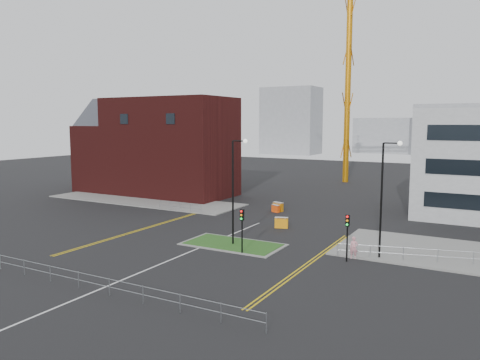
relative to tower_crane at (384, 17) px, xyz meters
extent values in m
plane|color=black|center=(-3.60, -55.40, -27.87)|extent=(200.00, 200.00, 0.00)
cube|color=slate|center=(-23.60, -33.40, -27.81)|extent=(28.00, 8.00, 0.12)
cube|color=slate|center=(-1.60, -47.40, -27.83)|extent=(8.60, 4.60, 0.08)
cube|color=#214517|center=(-1.60, -47.40, -27.81)|extent=(8.00, 4.00, 0.12)
cube|color=#441211|center=(-23.60, -27.40, -20.87)|extent=(18.00, 10.00, 14.00)
cube|color=black|center=(-27.60, -32.42, -16.86)|extent=(1.40, 0.10, 1.40)
cube|color=black|center=(-19.60, -32.42, -16.86)|extent=(1.40, 0.10, 1.40)
cube|color=#441211|center=(-35.60, -27.40, -22.87)|extent=(6.00, 10.00, 10.00)
cube|color=#2D3038|center=(-35.60, -27.40, -17.87)|extent=(6.40, 8.49, 8.49)
cylinder|color=orange|center=(-5.60, -0.40, -9.59)|extent=(1.00, 1.00, 36.55)
cylinder|color=black|center=(-1.60, -47.40, -23.37)|extent=(0.16, 0.16, 9.00)
cylinder|color=black|center=(-1.00, -47.40, -18.87)|extent=(1.20, 0.10, 0.10)
sphere|color=silver|center=(-0.40, -47.40, -18.87)|extent=(0.36, 0.36, 0.36)
cylinder|color=black|center=(10.40, -45.40, -23.37)|extent=(0.16, 0.16, 9.00)
cylinder|color=black|center=(11.00, -45.40, -18.87)|extent=(1.20, 0.10, 0.10)
sphere|color=silver|center=(11.60, -45.40, -18.87)|extent=(0.36, 0.36, 0.36)
cylinder|color=black|center=(0.40, -49.40, -26.37)|extent=(0.12, 0.12, 3.00)
cube|color=black|center=(0.40, -49.40, -24.67)|extent=(0.28, 0.22, 0.90)
sphere|color=red|center=(0.40, -49.53, -24.37)|extent=(0.18, 0.18, 0.18)
sphere|color=orange|center=(0.40, -49.53, -24.67)|extent=(0.18, 0.18, 0.18)
sphere|color=#0CCC33|center=(0.40, -49.53, -24.97)|extent=(0.18, 0.18, 0.18)
cylinder|color=black|center=(8.40, -47.40, -26.37)|extent=(0.12, 0.12, 3.00)
cube|color=black|center=(8.40, -47.40, -24.67)|extent=(0.28, 0.22, 0.90)
sphere|color=red|center=(8.40, -47.53, -24.37)|extent=(0.18, 0.18, 0.18)
sphere|color=orange|center=(8.40, -47.53, -24.67)|extent=(0.18, 0.18, 0.18)
sphere|color=#0CCC33|center=(8.40, -47.53, -24.97)|extent=(0.18, 0.18, 0.18)
cylinder|color=gray|center=(-3.60, -61.40, -26.82)|extent=(24.00, 0.04, 0.04)
cylinder|color=gray|center=(-3.60, -61.40, -27.32)|extent=(24.00, 0.04, 0.04)
cylinder|color=gray|center=(8.40, -61.40, -27.32)|extent=(0.05, 0.05, 1.10)
cylinder|color=gray|center=(-14.60, -37.40, -26.82)|extent=(6.00, 0.04, 0.04)
cylinder|color=gray|center=(-14.60, -37.40, -27.32)|extent=(6.00, 0.04, 0.04)
cylinder|color=gray|center=(-17.60, -37.40, -27.32)|extent=(0.05, 0.05, 1.10)
cylinder|color=gray|center=(-11.60, -37.40, -27.32)|extent=(0.05, 0.05, 1.10)
cylinder|color=gray|center=(16.90, -43.90, -26.82)|extent=(19.01, 5.04, 0.04)
cylinder|color=gray|center=(16.90, -43.90, -27.32)|extent=(19.01, 5.04, 0.04)
cylinder|color=gray|center=(7.40, -46.40, -27.32)|extent=(0.05, 0.05, 1.10)
cube|color=silver|center=(-3.60, -53.40, -27.86)|extent=(0.15, 30.00, 0.01)
cube|color=gold|center=(-12.60, -45.40, -27.86)|extent=(0.12, 24.00, 0.01)
cube|color=gold|center=(-12.30, -45.40, -27.86)|extent=(0.12, 24.00, 0.01)
cube|color=gold|center=(5.90, -49.40, -27.86)|extent=(0.12, 20.00, 0.01)
cube|color=gold|center=(6.20, -49.40, -27.86)|extent=(0.12, 20.00, 0.01)
cube|color=gray|center=(-43.60, 64.60, -16.87)|extent=(18.00, 12.00, 22.00)
cube|color=gray|center=(6.40, 74.60, -19.87)|extent=(24.00, 12.00, 16.00)
cube|color=gray|center=(-11.60, 84.60, -21.87)|extent=(30.00, 12.00, 12.00)
imported|color=pink|center=(8.64, -46.36, -27.00)|extent=(0.72, 0.56, 1.74)
cube|color=#CD740B|center=(-4.60, -31.40, -27.33)|extent=(1.37, 0.75, 1.08)
cube|color=silver|center=(-4.60, -31.40, -26.84)|extent=(1.37, 0.75, 0.13)
cube|color=orange|center=(-0.60, -39.40, -27.32)|extent=(1.38, 0.80, 1.09)
cube|color=silver|center=(-0.60, -39.40, -26.83)|extent=(1.38, 0.80, 0.13)
cube|color=#F5490D|center=(-4.60, -32.11, -27.43)|extent=(1.11, 0.73, 0.88)
cube|color=silver|center=(-4.60, -32.11, -27.03)|extent=(1.11, 0.73, 0.11)
camera|label=1|loc=(18.11, -81.58, -17.31)|focal=35.00mm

